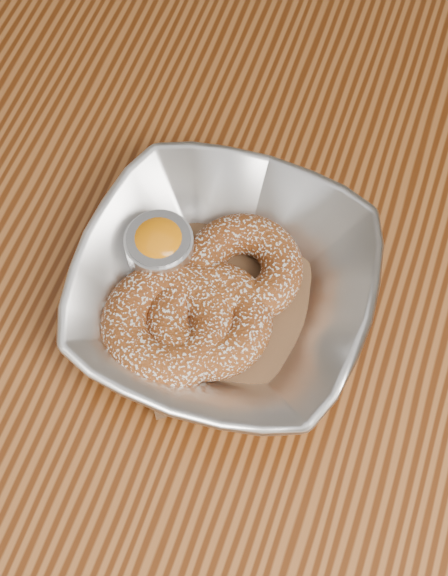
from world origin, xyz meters
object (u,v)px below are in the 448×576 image
(serving_bowl, at_px, (224,290))
(donut_extra, at_px, (169,324))
(ramekin, at_px, (160,250))
(table, at_px, (206,263))
(donut_front, at_px, (209,320))
(donut_back, at_px, (243,268))

(serving_bowl, xyz_separation_m, donut_extra, (-0.03, -0.04, 0.00))
(serving_bowl, height_order, ramekin, ramekin)
(donut_extra, bearing_deg, serving_bowl, 54.07)
(table, relative_size, donut_front, 13.20)
(table, relative_size, donut_back, 13.62)
(donut_back, relative_size, donut_extra, 0.91)
(serving_bowl, distance_m, ramekin, 0.06)
(donut_back, relative_size, ramekin, 1.76)
(table, relative_size, donut_extra, 12.46)
(serving_bowl, bearing_deg, donut_front, -95.60)
(serving_bowl, bearing_deg, table, 120.01)
(donut_front, height_order, donut_extra, donut_extra)
(donut_back, distance_m, ramekin, 0.06)
(donut_front, bearing_deg, serving_bowl, 84.40)
(serving_bowl, distance_m, donut_extra, 0.05)
(serving_bowl, bearing_deg, ramekin, 167.38)
(donut_front, bearing_deg, ramekin, 144.00)
(serving_bowl, bearing_deg, donut_back, 72.01)
(table, bearing_deg, donut_extra, -81.91)
(table, xyz_separation_m, donut_front, (0.04, -0.10, 0.12))
(ramekin, bearing_deg, serving_bowl, -12.62)
(table, bearing_deg, donut_back, -46.74)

